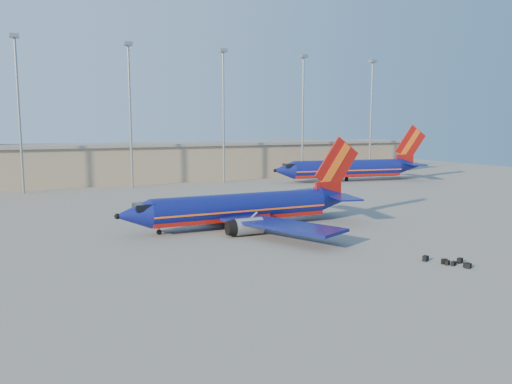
# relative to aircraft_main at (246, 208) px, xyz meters

# --- Properties ---
(ground) EXTENTS (220.00, 220.00, 0.00)m
(ground) POSITION_rel_aircraft_main_xyz_m (1.02, 0.05, -2.34)
(ground) COLOR slate
(ground) RESTS_ON ground
(terminal_building) EXTENTS (122.00, 16.00, 8.50)m
(terminal_building) POSITION_rel_aircraft_main_xyz_m (11.02, 58.05, 1.98)
(terminal_building) COLOR gray
(terminal_building) RESTS_ON ground
(light_mast_row) EXTENTS (101.60, 1.60, 28.65)m
(light_mast_row) POSITION_rel_aircraft_main_xyz_m (6.02, 46.05, 15.22)
(light_mast_row) COLOR gray
(light_mast_row) RESTS_ON ground
(aircraft_main) EXTENTS (32.31, 31.11, 10.95)m
(aircraft_main) POSITION_rel_aircraft_main_xyz_m (0.00, 0.00, 0.00)
(aircraft_main) COLOR navy
(aircraft_main) RESTS_ON ground
(aircraft_second) EXTENTS (37.22, 14.60, 12.67)m
(aircraft_second) POSITION_rel_aircraft_main_xyz_m (42.87, 36.30, 0.57)
(aircraft_second) COLOR navy
(aircraft_second) RESTS_ON ground
(luggage_pile) EXTENTS (2.93, 3.93, 0.51)m
(luggage_pile) POSITION_rel_aircraft_main_xyz_m (9.31, -23.66, -2.11)
(luggage_pile) COLOR black
(luggage_pile) RESTS_ON ground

